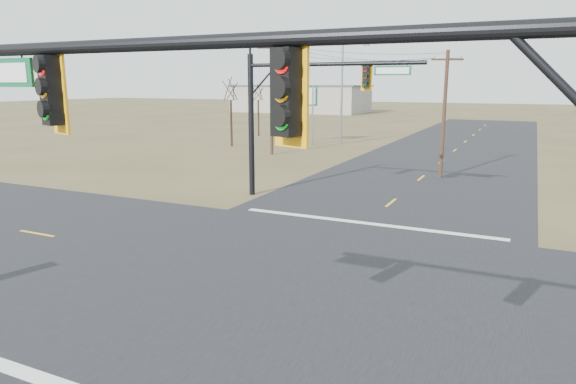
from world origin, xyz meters
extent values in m
plane|color=brown|center=(0.00, 0.00, 0.00)|extent=(320.00, 320.00, 0.00)
cube|color=black|center=(0.00, 0.00, 0.01)|extent=(160.00, 14.00, 0.02)
cube|color=black|center=(0.00, 0.00, 0.01)|extent=(14.00, 160.00, 0.02)
cube|color=silver|center=(0.00, 7.50, 0.03)|extent=(12.00, 0.40, 0.01)
cylinder|color=black|center=(2.46, -8.47, 6.72)|extent=(10.45, 0.19, 0.19)
cylinder|color=black|center=(-7.70, 10.75, 3.87)|extent=(0.31, 0.31, 7.75)
cylinder|color=black|center=(-3.00, 10.75, 7.15)|extent=(9.41, 0.20, 0.20)
cube|color=#0C5632|center=(0.10, 10.75, 6.80)|extent=(1.80, 0.05, 0.45)
cylinder|color=#442C1D|center=(1.11, 20.71, 4.14)|extent=(0.24, 0.24, 8.29)
cube|color=#442C1D|center=(1.11, 20.71, 7.69)|extent=(1.91, 0.92, 0.12)
cylinder|color=#442C1D|center=(-14.35, 26.15, 4.88)|extent=(0.28, 0.28, 9.75)
cube|color=#442C1D|center=(-14.35, 26.15, 9.15)|extent=(2.33, 0.74, 0.12)
cylinder|color=gray|center=(-16.32, 34.54, 2.95)|extent=(0.16, 0.16, 5.91)
cylinder|color=gray|center=(-13.96, 34.54, 2.95)|extent=(0.16, 0.16, 5.91)
cube|color=#0C5632|center=(-15.14, 34.54, 4.92)|extent=(2.98, 1.18, 1.97)
cube|color=gray|center=(7.59, 28.72, 9.64)|extent=(0.58, 0.34, 0.18)
cylinder|color=gray|center=(-11.42, 36.09, 5.09)|extent=(0.20, 0.20, 10.18)
cylinder|color=gray|center=(-10.20, 36.09, 9.98)|extent=(2.44, 0.12, 0.12)
cube|color=gray|center=(-8.98, 36.09, 9.88)|extent=(0.61, 0.38, 0.18)
cylinder|color=black|center=(-20.78, 29.84, 2.30)|extent=(0.23, 0.23, 4.59)
cylinder|color=black|center=(-23.25, 40.01, 2.12)|extent=(0.20, 0.20, 4.25)
cube|color=#A09D8E|center=(-40.00, 90.00, 2.75)|extent=(28.00, 14.00, 5.50)
camera|label=1|loc=(6.39, -14.16, 6.21)|focal=32.00mm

